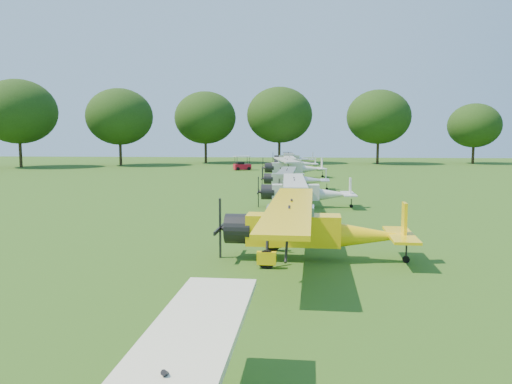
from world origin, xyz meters
TOP-DOWN VIEW (x-y plane):
  - ground at (0.00, 0.00)m, footprint 160.00×160.00m
  - tree_belt at (3.57, 0.16)m, footprint 137.36×130.27m
  - aircraft_2 at (1.22, -9.63)m, footprint 7.41×11.78m
  - aircraft_3 at (1.21, 4.42)m, footprint 6.44×10.24m
  - aircraft_4 at (0.50, 15.39)m, footprint 5.98×9.51m
  - aircraft_5 at (0.26, 27.92)m, footprint 7.23×11.46m
  - aircraft_6 at (0.40, 40.01)m, footprint 6.23×9.92m
  - aircraft_7 at (0.14, 51.26)m, footprint 6.78×10.79m
  - golf_cart at (-6.66, 39.51)m, footprint 2.57×2.07m

SIDE VIEW (x-z plane):
  - ground at x=0.00m, z-range 0.00..0.00m
  - golf_cart at x=-6.66m, z-range -0.32..1.61m
  - aircraft_4 at x=0.50m, z-range 0.16..2.03m
  - aircraft_6 at x=0.40m, z-range 0.16..2.12m
  - aircraft_3 at x=1.21m, z-range 0.17..2.19m
  - aircraft_7 at x=0.14m, z-range 0.18..2.30m
  - aircraft_5 at x=0.26m, z-range 0.19..2.44m
  - aircraft_2 at x=1.22m, z-range 0.20..2.52m
  - tree_belt at x=3.57m, z-range 0.77..15.29m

